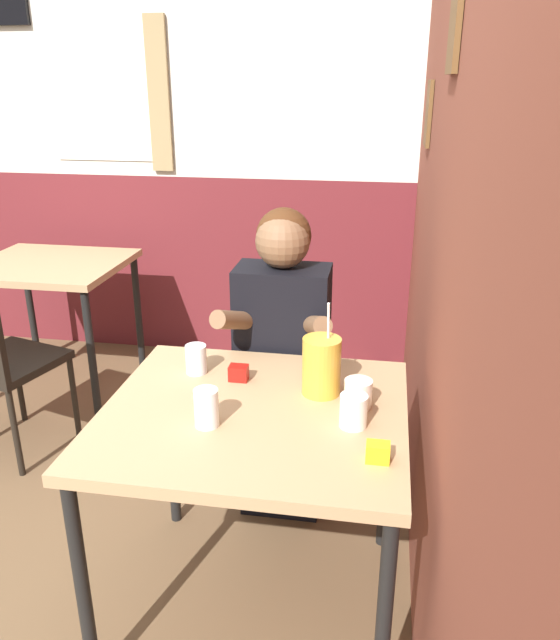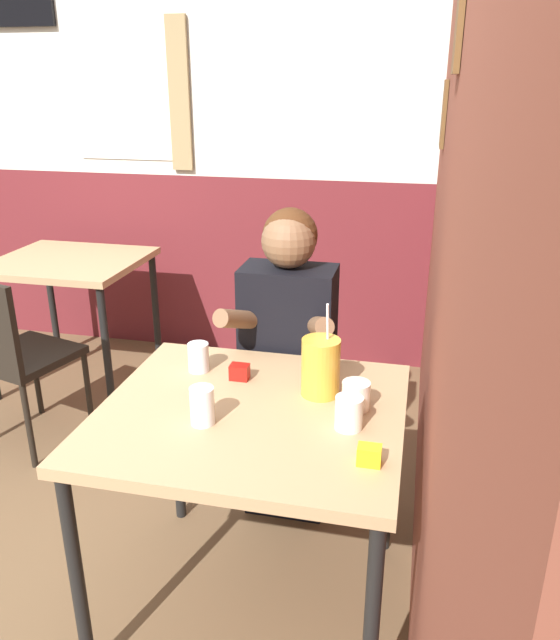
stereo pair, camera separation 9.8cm
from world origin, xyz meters
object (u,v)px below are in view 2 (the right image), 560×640
at_px(person_seated, 288,364).
at_px(cocktail_pitcher, 321,367).
at_px(background_table, 70,274).
at_px(main_table, 251,430).
at_px(chair_near_window, 10,349).

height_order(person_seated, cocktail_pitcher, person_seated).
bearing_deg(person_seated, background_table, 149.18).
height_order(main_table, background_table, same).
relative_size(main_table, person_seated, 0.73).
distance_m(person_seated, cocktail_pitcher, 0.47).
xyz_separation_m(background_table, cocktail_pitcher, (1.58, -1.22, 0.18)).
distance_m(background_table, person_seated, 1.62).
bearing_deg(background_table, chair_near_window, -83.30).
height_order(background_table, person_seated, person_seated).
distance_m(background_table, cocktail_pitcher, 2.00).
relative_size(chair_near_window, cocktail_pitcher, 2.85).
xyz_separation_m(person_seated, cocktail_pitcher, (0.19, -0.39, 0.19)).
xyz_separation_m(main_table, chair_near_window, (-1.32, 0.68, -0.16)).
bearing_deg(chair_near_window, background_table, 112.09).
xyz_separation_m(chair_near_window, cocktail_pitcher, (1.50, -0.54, 0.32)).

